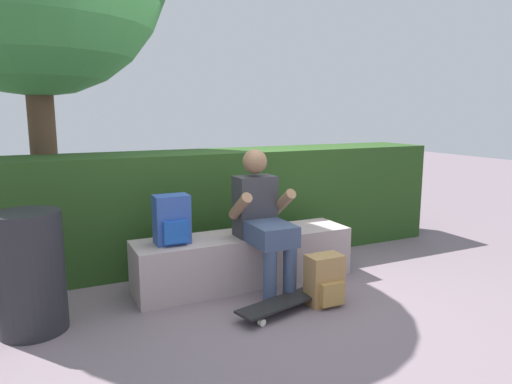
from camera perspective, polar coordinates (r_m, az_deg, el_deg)
ground_plane at (r=3.87m, az=1.26°, el=-13.07°), size 24.00×24.00×0.00m
bench_main at (r=4.15m, az=-1.38°, el=-8.19°), size 1.95×0.48×0.45m
person_skater at (r=3.87m, az=0.78°, el=-3.00°), size 0.49×0.62×1.20m
skateboard_near_person at (r=3.63m, az=3.37°, el=-13.44°), size 0.82×0.39×0.09m
backpack_on_bench at (r=3.82m, az=-10.31°, el=-3.44°), size 0.28×0.23×0.40m
backpack_on_ground at (r=3.76m, az=8.49°, el=-10.75°), size 0.28×0.23×0.40m
hedge_row at (r=4.69m, az=-10.69°, el=-2.02°), size 6.02×0.72×1.11m
trash_bin at (r=3.57m, az=-26.09°, el=-8.88°), size 0.46×0.46×0.85m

